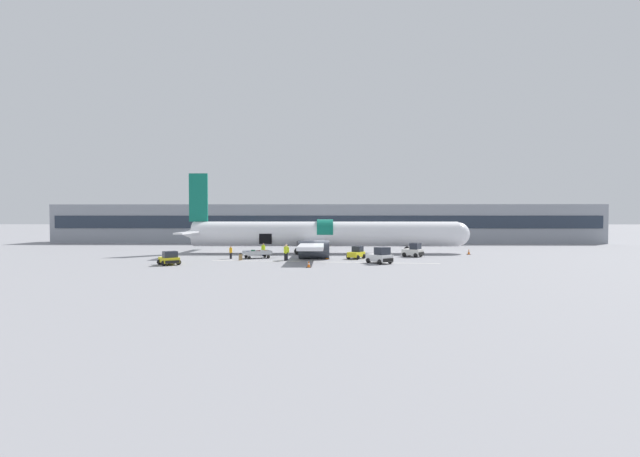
% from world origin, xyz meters
% --- Properties ---
extents(ground_plane, '(500.00, 500.00, 0.00)m').
position_xyz_m(ground_plane, '(0.00, 0.00, 0.00)').
color(ground_plane, gray).
extents(apron_marking_line, '(25.53, 3.20, 0.01)m').
position_xyz_m(apron_marking_line, '(-0.22, -3.96, 0.00)').
color(apron_marking_line, silver).
rests_on(apron_marking_line, ground_plane).
extents(terminal_strip, '(105.60, 9.18, 7.44)m').
position_xyz_m(terminal_strip, '(0.00, 33.65, 3.72)').
color(terminal_strip, gray).
rests_on(terminal_strip, ground_plane).
extents(airplane, '(40.13, 31.36, 11.08)m').
position_xyz_m(airplane, '(-0.51, 7.63, 2.58)').
color(airplane, silver).
rests_on(airplane, ground_plane).
extents(baggage_tug_lead, '(2.85, 2.74, 1.76)m').
position_xyz_m(baggage_tug_lead, '(11.23, 2.57, 0.74)').
color(baggage_tug_lead, silver).
rests_on(baggage_tug_lead, ground_plane).
extents(baggage_tug_mid, '(2.69, 2.81, 1.45)m').
position_xyz_m(baggage_tug_mid, '(-16.18, -7.20, 0.62)').
color(baggage_tug_mid, yellow).
rests_on(baggage_tug_mid, ground_plane).
extents(baggage_tug_rear, '(2.43, 2.72, 1.51)m').
position_xyz_m(baggage_tug_rear, '(3.87, -0.16, 0.63)').
color(baggage_tug_rear, yellow).
rests_on(baggage_tug_rear, ground_plane).
extents(baggage_tug_spare, '(2.84, 3.15, 1.78)m').
position_xyz_m(baggage_tug_spare, '(6.06, -5.40, 0.75)').
color(baggage_tug_spare, white).
rests_on(baggage_tug_spare, ground_plane).
extents(baggage_cart_loading, '(4.25, 2.83, 1.04)m').
position_xyz_m(baggage_cart_loading, '(-8.13, 0.22, 0.51)').
color(baggage_cart_loading, '#B7BABF').
rests_on(baggage_cart_loading, ground_plane).
extents(ground_crew_loader_a, '(0.36, 0.53, 1.54)m').
position_xyz_m(ground_crew_loader_a, '(-11.22, -0.57, 0.81)').
color(ground_crew_loader_a, black).
rests_on(ground_crew_loader_a, ground_plane).
extents(ground_crew_loader_b, '(0.52, 0.52, 1.64)m').
position_xyz_m(ground_crew_loader_b, '(-7.87, 3.15, 0.86)').
color(ground_crew_loader_b, '#1E2338').
rests_on(ground_crew_loader_b, ground_plane).
extents(ground_crew_driver, '(0.50, 0.65, 1.85)m').
position_xyz_m(ground_crew_driver, '(-4.42, -2.79, 0.97)').
color(ground_crew_driver, black).
rests_on(ground_crew_driver, ground_plane).
extents(ground_crew_supervisor, '(0.65, 0.51, 1.86)m').
position_xyz_m(ground_crew_supervisor, '(-4.40, -1.87, 0.98)').
color(ground_crew_supervisor, '#1E2338').
rests_on(ground_crew_supervisor, ground_plane).
extents(suitcase_on_tarmac_upright, '(0.41, 0.35, 0.83)m').
position_xyz_m(suitcase_on_tarmac_upright, '(-9.70, -2.28, 0.36)').
color(suitcase_on_tarmac_upright, olive).
rests_on(suitcase_on_tarmac_upright, ground_plane).
extents(safety_cone_nose, '(0.47, 0.47, 0.77)m').
position_xyz_m(safety_cone_nose, '(19.30, 5.94, 0.36)').
color(safety_cone_nose, black).
rests_on(safety_cone_nose, ground_plane).
extents(safety_cone_engine_left, '(0.47, 0.47, 0.67)m').
position_xyz_m(safety_cone_engine_left, '(-1.47, -9.28, 0.31)').
color(safety_cone_engine_left, black).
rests_on(safety_cone_engine_left, ground_plane).
extents(safety_cone_wingtip, '(0.61, 0.61, 0.62)m').
position_xyz_m(safety_cone_wingtip, '(0.36, -0.75, 0.29)').
color(safety_cone_wingtip, black).
rests_on(safety_cone_wingtip, ground_plane).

